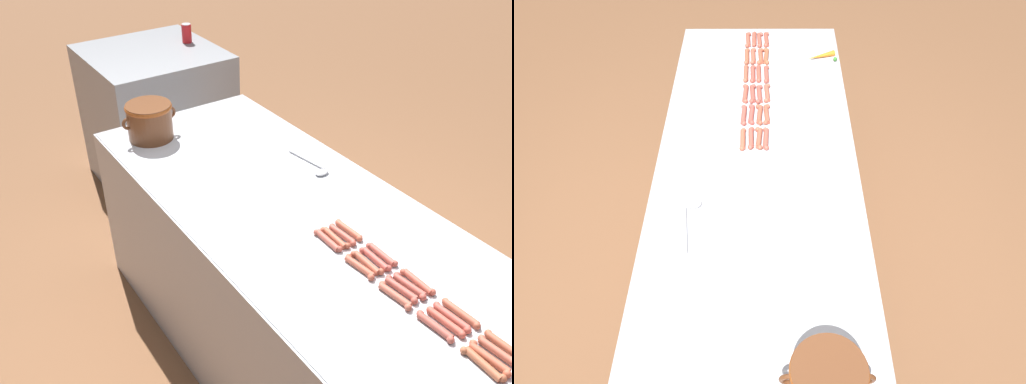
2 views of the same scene
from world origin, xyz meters
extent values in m
plane|color=brown|center=(0.00, 0.00, 0.00)|extent=(20.00, 20.00, 0.00)
cube|color=#ADAFB5|center=(0.00, 0.00, 0.44)|extent=(0.91, 2.36, 0.88)
cube|color=silver|center=(0.00, 0.00, 0.89)|extent=(0.89, 2.31, 0.00)
cylinder|color=#BA5542|center=(-0.04, -1.03, 0.90)|extent=(0.03, 0.13, 0.02)
sphere|color=#BA5542|center=(-0.04, -1.09, 0.90)|extent=(0.02, 0.02, 0.02)
sphere|color=#BA5542|center=(-0.04, -0.97, 0.90)|extent=(0.02, 0.02, 0.02)
cylinder|color=#B35D3D|center=(-0.04, -0.86, 0.90)|extent=(0.03, 0.13, 0.02)
sphere|color=#B35D3D|center=(-0.04, -0.92, 0.90)|extent=(0.02, 0.02, 0.02)
sphere|color=#B35D3D|center=(-0.04, -0.79, 0.90)|extent=(0.02, 0.02, 0.02)
cylinder|color=#B15142|center=(-0.04, -0.68, 0.90)|extent=(0.03, 0.13, 0.02)
sphere|color=#B15142|center=(-0.04, -0.75, 0.90)|extent=(0.02, 0.02, 0.02)
sphere|color=#B15142|center=(-0.04, -0.62, 0.90)|extent=(0.02, 0.02, 0.02)
cylinder|color=#BA5B46|center=(-0.05, -0.52, 0.90)|extent=(0.03, 0.13, 0.02)
sphere|color=#BA5B46|center=(-0.05, -0.58, 0.90)|extent=(0.02, 0.02, 0.02)
sphere|color=#BA5B46|center=(-0.04, -0.46, 0.90)|extent=(0.02, 0.02, 0.02)
cylinder|color=#BA5740|center=(-0.04, -0.35, 0.90)|extent=(0.03, 0.13, 0.02)
sphere|color=#BA5740|center=(-0.05, -0.41, 0.90)|extent=(0.02, 0.02, 0.02)
sphere|color=#BA5740|center=(-0.04, -0.29, 0.90)|extent=(0.02, 0.02, 0.02)
cylinder|color=#B75545|center=(-0.04, -0.17, 0.90)|extent=(0.03, 0.13, 0.02)
sphere|color=#B75545|center=(-0.04, -0.23, 0.90)|extent=(0.02, 0.02, 0.02)
sphere|color=#B75545|center=(-0.04, -0.11, 0.90)|extent=(0.02, 0.02, 0.02)
cylinder|color=#B25543|center=(0.00, -1.03, 0.90)|extent=(0.03, 0.13, 0.02)
sphere|color=#B25543|center=(-0.01, -1.09, 0.90)|extent=(0.02, 0.02, 0.02)
sphere|color=#B25543|center=(0.00, -0.96, 0.90)|extent=(0.02, 0.02, 0.02)
cylinder|color=#BE593E|center=(-0.01, -0.86, 0.90)|extent=(0.03, 0.13, 0.02)
sphere|color=#BE593E|center=(-0.01, -0.92, 0.90)|extent=(0.02, 0.02, 0.02)
sphere|color=#BE593E|center=(0.00, -0.79, 0.90)|extent=(0.02, 0.02, 0.02)
cylinder|color=#BD5241|center=(0.00, -0.69, 0.90)|extent=(0.03, 0.12, 0.02)
sphere|color=#BD5241|center=(0.00, -0.75, 0.90)|extent=(0.02, 0.02, 0.02)
sphere|color=#BD5241|center=(0.00, -0.63, 0.90)|extent=(0.02, 0.02, 0.02)
cylinder|color=#B05245|center=(-0.01, -0.51, 0.90)|extent=(0.03, 0.13, 0.02)
sphere|color=#B05245|center=(-0.01, -0.57, 0.90)|extent=(0.02, 0.02, 0.02)
sphere|color=#B05245|center=(0.00, -0.45, 0.90)|extent=(0.02, 0.02, 0.02)
cylinder|color=#B1563F|center=(-0.01, -0.35, 0.90)|extent=(0.03, 0.13, 0.02)
sphere|color=#B1563F|center=(0.00, -0.41, 0.90)|extent=(0.02, 0.02, 0.02)
sphere|color=#B1563F|center=(-0.01, -0.28, 0.90)|extent=(0.02, 0.02, 0.02)
cylinder|color=#B95A41|center=(-0.01, -0.18, 0.90)|extent=(0.03, 0.13, 0.02)
sphere|color=#B95A41|center=(0.00, -0.24, 0.90)|extent=(0.02, 0.02, 0.02)
sphere|color=#B95A41|center=(-0.01, -0.11, 0.90)|extent=(0.02, 0.02, 0.02)
cylinder|color=#B85542|center=(0.03, -1.04, 0.90)|extent=(0.03, 0.12, 0.02)
sphere|color=#B85542|center=(0.03, -1.10, 0.90)|extent=(0.02, 0.02, 0.02)
sphere|color=#B85542|center=(0.03, -0.97, 0.90)|extent=(0.02, 0.02, 0.02)
cylinder|color=#B75B44|center=(0.03, -0.86, 0.90)|extent=(0.03, 0.13, 0.02)
sphere|color=#B75B44|center=(0.03, -0.92, 0.90)|extent=(0.02, 0.02, 0.02)
sphere|color=#B75B44|center=(0.04, -0.80, 0.90)|extent=(0.02, 0.02, 0.02)
cylinder|color=#BD5144|center=(0.03, -0.69, 0.90)|extent=(0.03, 0.13, 0.02)
sphere|color=#BD5144|center=(0.03, -0.75, 0.90)|extent=(0.02, 0.02, 0.02)
sphere|color=#BD5144|center=(0.03, -0.63, 0.90)|extent=(0.02, 0.02, 0.02)
cylinder|color=#B14F43|center=(0.03, -0.51, 0.90)|extent=(0.03, 0.13, 0.02)
sphere|color=#B14F43|center=(0.02, -0.58, 0.90)|extent=(0.02, 0.02, 0.02)
sphere|color=#B14F43|center=(0.03, -0.45, 0.90)|extent=(0.02, 0.02, 0.02)
cylinder|color=#BF5146|center=(0.03, -0.35, 0.90)|extent=(0.03, 0.13, 0.02)
sphere|color=#BF5146|center=(0.04, -0.41, 0.90)|extent=(0.02, 0.02, 0.02)
sphere|color=#BF5146|center=(0.03, -0.29, 0.90)|extent=(0.02, 0.02, 0.02)
cylinder|color=#B75545|center=(0.03, -0.18, 0.90)|extent=(0.03, 0.12, 0.02)
sphere|color=#B75545|center=(0.03, -0.24, 0.90)|extent=(0.02, 0.02, 0.02)
sphere|color=#B75545|center=(0.03, -0.11, 0.90)|extent=(0.02, 0.02, 0.02)
cylinder|color=#BA5742|center=(0.07, -1.03, 0.90)|extent=(0.03, 0.13, 0.02)
sphere|color=#BA5742|center=(0.06, -1.09, 0.90)|extent=(0.02, 0.02, 0.02)
sphere|color=#BA5742|center=(0.07, -0.97, 0.90)|extent=(0.02, 0.02, 0.02)
cylinder|color=#B55A3E|center=(0.07, -0.86, 0.90)|extent=(0.03, 0.12, 0.02)
sphere|color=#B55A3E|center=(0.07, -0.92, 0.90)|extent=(0.02, 0.02, 0.02)
sphere|color=#B55A3E|center=(0.07, -0.79, 0.90)|extent=(0.02, 0.02, 0.02)
cylinder|color=#B25A42|center=(0.07, -0.69, 0.90)|extent=(0.03, 0.12, 0.02)
sphere|color=#B25A42|center=(0.07, -0.75, 0.90)|extent=(0.02, 0.02, 0.02)
sphere|color=#B25A42|center=(0.07, -0.63, 0.90)|extent=(0.02, 0.02, 0.02)
cylinder|color=#BD5442|center=(0.07, -0.51, 0.90)|extent=(0.03, 0.13, 0.02)
sphere|color=#BD5442|center=(0.07, -0.58, 0.90)|extent=(0.02, 0.02, 0.02)
sphere|color=#BD5442|center=(0.06, -0.45, 0.90)|extent=(0.02, 0.02, 0.02)
cylinder|color=#B65447|center=(0.07, -0.34, 0.90)|extent=(0.03, 0.13, 0.02)
sphere|color=#B65447|center=(0.07, -0.41, 0.90)|extent=(0.02, 0.02, 0.02)
sphere|color=#B65447|center=(0.07, -0.28, 0.90)|extent=(0.02, 0.02, 0.02)
cylinder|color=#BD5D43|center=(0.07, -0.17, 0.90)|extent=(0.03, 0.12, 0.02)
sphere|color=#BD5D43|center=(0.07, -0.23, 0.90)|extent=(0.02, 0.02, 0.02)
sphere|color=#BD5D43|center=(0.07, -0.11, 0.90)|extent=(0.02, 0.02, 0.02)
cylinder|color=brown|center=(-0.22, 0.97, 0.98)|extent=(0.22, 0.22, 0.18)
torus|color=#9E4A1B|center=(-0.22, 0.97, 1.06)|extent=(0.23, 0.23, 0.03)
torus|color=brown|center=(-0.33, 0.97, 1.00)|extent=(0.06, 0.02, 0.06)
torus|color=brown|center=(-0.11, 0.97, 1.00)|extent=(0.06, 0.02, 0.06)
cylinder|color=#B7B7BC|center=(0.28, 0.35, 0.89)|extent=(0.04, 0.22, 0.01)
ellipsoid|color=#B7B7BC|center=(0.26, 0.22, 0.90)|extent=(0.08, 0.06, 0.02)
cone|color=orange|center=(-0.35, -0.85, 0.90)|extent=(0.17, 0.09, 0.03)
sphere|color=#387F2D|center=(-0.43, -0.82, 0.90)|extent=(0.02, 0.02, 0.02)
camera|label=1|loc=(-1.16, -1.36, 2.18)|focal=38.55mm
camera|label=2|loc=(-0.05, 1.45, 2.39)|focal=32.85mm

